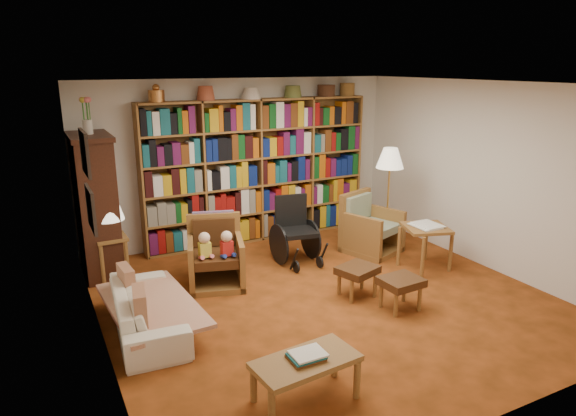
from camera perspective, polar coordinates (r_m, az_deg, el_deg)
floor at (r=6.28m, az=3.97°, el=-9.83°), size 5.00×5.00×0.00m
ceiling at (r=5.67m, az=4.46°, el=13.60°), size 5.00×5.00×0.00m
wall_back at (r=8.04m, az=-5.10°, el=5.26°), size 5.00×0.00×5.00m
wall_front at (r=4.04m, az=23.01°, el=-6.79°), size 5.00×0.00×5.00m
wall_left at (r=5.07m, az=-20.77°, el=-2.05°), size 0.00×5.00×5.00m
wall_right at (r=7.43m, az=20.96°, el=3.40°), size 0.00×5.00×5.00m
bookshelf at (r=7.98m, az=-3.28°, el=4.63°), size 3.60×0.30×2.42m
curio_cabinet at (r=7.09m, az=-20.56°, el=0.41°), size 0.50×0.95×2.40m
framed_pictures at (r=5.27m, az=-21.33°, el=2.78°), size 0.03×0.52×0.97m
sofa at (r=5.65m, az=-15.37°, el=-10.84°), size 1.64×0.74×0.47m
sofa_throw at (r=5.63m, az=-14.92°, el=-10.15°), size 0.92×1.59×0.04m
cushion_left at (r=5.86m, az=-17.51°, el=-7.70°), size 0.14×0.36×0.35m
cushion_right at (r=5.23m, az=-16.13°, el=-10.53°), size 0.17×0.39×0.37m
side_table_lamp at (r=6.97m, az=-18.98°, el=-4.28°), size 0.39×0.39×0.58m
table_lamp at (r=6.82m, az=-19.37°, el=-0.19°), size 0.39×0.39×0.52m
armchair_leather at (r=6.59m, az=-8.28°, el=-5.30°), size 0.88×0.89×0.87m
armchair_sage at (r=7.75m, az=8.92°, el=-2.29°), size 0.94×0.94×0.87m
wheelchair at (r=7.19m, az=0.82°, el=-2.72°), size 0.54×0.75×0.94m
floor_lamp at (r=7.65m, az=11.26°, el=5.01°), size 0.41×0.41×1.53m
side_table_papers at (r=7.15m, az=15.05°, el=-2.71°), size 0.71×0.71×0.63m
footstool_a at (r=6.22m, az=7.73°, el=-7.06°), size 0.54×0.50×0.38m
footstool_b at (r=5.99m, az=12.45°, el=-8.24°), size 0.47×0.41×0.38m
coffee_table at (r=4.41m, az=1.99°, el=-16.99°), size 0.92×0.52×0.43m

